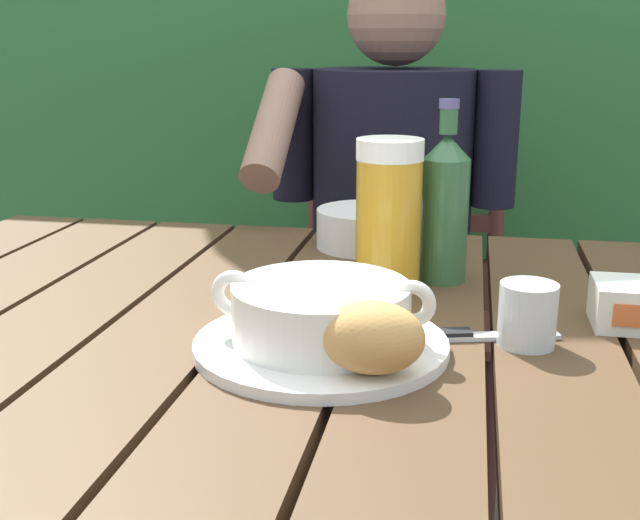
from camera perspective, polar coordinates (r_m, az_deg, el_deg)
The scene contains 11 objects.
dining_table at distance 0.95m, azimuth -1.56°, elevation -9.88°, with size 1.27×0.95×0.75m.
chair_near_diner at distance 1.85m, azimuth 5.45°, elevation -2.84°, with size 0.48×0.46×0.96m.
person_eating at distance 1.60m, azimuth 4.87°, elevation 2.85°, with size 0.48×0.47×1.22m.
serving_plate at distance 0.84m, azimuth 0.07°, elevation -6.09°, with size 0.27×0.27×0.01m.
soup_bowl at distance 0.83m, azimuth 0.07°, elevation -3.65°, with size 0.24×0.19×0.07m.
bread_roll at distance 0.75m, azimuth 3.73°, elevation -5.52°, with size 0.10×0.08×0.07m.
beer_glass at distance 1.03m, azimuth 4.93°, elevation 3.26°, with size 0.09×0.09×0.19m.
beer_bottle at distance 1.07m, azimuth 8.92°, elevation 3.85°, with size 0.06×0.06×0.24m.
water_glass_small at distance 0.87m, azimuth 14.61°, elevation -3.79°, with size 0.06×0.06×0.07m.
table_knife at distance 0.89m, azimuth 10.55°, elevation -5.30°, with size 0.16×0.06×0.01m.
diner_bowl at distance 1.25m, azimuth 3.37°, elevation 2.29°, with size 0.16×0.16×0.06m.
Camera 1 is at (0.19, -0.84, 1.07)m, focal length 44.79 mm.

